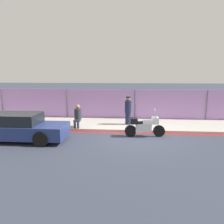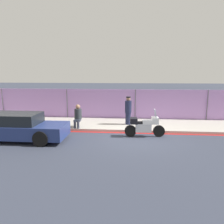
{
  "view_description": "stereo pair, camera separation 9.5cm",
  "coord_description": "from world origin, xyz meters",
  "px_view_note": "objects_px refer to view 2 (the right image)",
  "views": [
    {
      "loc": [
        -0.35,
        -10.72,
        3.3
      ],
      "look_at": [
        -1.34,
        1.24,
        1.14
      ],
      "focal_mm": 35.0,
      "sensor_mm": 36.0,
      "label": 1
    },
    {
      "loc": [
        -0.25,
        -10.71,
        3.3
      ],
      "look_at": [
        -1.34,
        1.24,
        1.14
      ],
      "focal_mm": 35.0,
      "sensor_mm": 36.0,
      "label": 2
    }
  ],
  "objects_px": {
    "motorcycle": "(144,126)",
    "person_seated_on_curb": "(78,115)",
    "parked_car_far_background": "(17,127)",
    "fire_hydrant": "(37,121)",
    "officer_standing": "(128,110)"
  },
  "relations": [
    {
      "from": "person_seated_on_curb",
      "to": "motorcycle",
      "type": "bearing_deg",
      "value": -17.0
    },
    {
      "from": "parked_car_far_background",
      "to": "fire_hydrant",
      "type": "xyz_separation_m",
      "value": [
        0.05,
        2.24,
        -0.21
      ]
    },
    {
      "from": "motorcycle",
      "to": "person_seated_on_curb",
      "type": "xyz_separation_m",
      "value": [
        -3.81,
        1.17,
        0.29
      ]
    },
    {
      "from": "parked_car_far_background",
      "to": "fire_hydrant",
      "type": "distance_m",
      "value": 2.25
    },
    {
      "from": "fire_hydrant",
      "to": "officer_standing",
      "type": "bearing_deg",
      "value": 10.59
    },
    {
      "from": "parked_car_far_background",
      "to": "fire_hydrant",
      "type": "height_order",
      "value": "parked_car_far_background"
    },
    {
      "from": "officer_standing",
      "to": "person_seated_on_curb",
      "type": "bearing_deg",
      "value": -162.8
    },
    {
      "from": "person_seated_on_curb",
      "to": "parked_car_far_background",
      "type": "distance_m",
      "value": 3.43
    },
    {
      "from": "person_seated_on_curb",
      "to": "fire_hydrant",
      "type": "xyz_separation_m",
      "value": [
        -2.45,
        -0.1,
        -0.43
      ]
    },
    {
      "from": "motorcycle",
      "to": "person_seated_on_curb",
      "type": "relative_size",
      "value": 1.58
    },
    {
      "from": "officer_standing",
      "to": "parked_car_far_background",
      "type": "distance_m",
      "value": 6.34
    },
    {
      "from": "motorcycle",
      "to": "fire_hydrant",
      "type": "bearing_deg",
      "value": 166.93
    },
    {
      "from": "motorcycle",
      "to": "officer_standing",
      "type": "distance_m",
      "value": 2.3
    },
    {
      "from": "fire_hydrant",
      "to": "motorcycle",
      "type": "bearing_deg",
      "value": -9.68
    },
    {
      "from": "officer_standing",
      "to": "person_seated_on_curb",
      "type": "relative_size",
      "value": 1.3
    }
  ]
}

